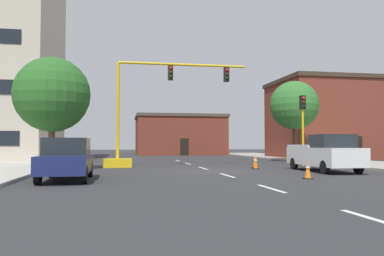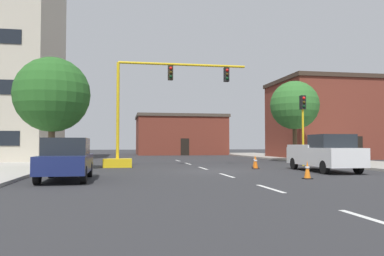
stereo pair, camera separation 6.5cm
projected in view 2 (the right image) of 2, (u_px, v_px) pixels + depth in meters
The scene contains 20 objects.
ground_plane at pixel (212, 171), 21.38m from camera, with size 160.00×160.00×0.00m, color #2D2D30.
sidewalk_left at pixel (19, 164), 27.14m from camera, with size 6.00×56.00×0.14m, color #B2ADA3.
sidewalk_right at pixel (334, 162), 31.37m from camera, with size 6.00×56.00×0.14m, color #9E998E.
lane_stripe_seg_0 at pixel (375, 220), 7.62m from camera, with size 0.16×2.40×0.01m, color silver.
lane_stripe_seg_1 at pixel (270, 188), 13.02m from camera, with size 0.16×2.40×0.01m, color silver.
lane_stripe_seg_2 at pixel (227, 175), 18.43m from camera, with size 0.16×2.40×0.01m, color silver.
lane_stripe_seg_3 at pixel (203, 168), 23.84m from camera, with size 0.16×2.40×0.01m, color silver.
lane_stripe_seg_4 at pixel (188, 164), 29.25m from camera, with size 0.16×2.40×0.01m, color silver.
lane_stripe_seg_5 at pixel (178, 161), 34.66m from camera, with size 0.16×2.40×0.01m, color silver.
building_brick_center at pixel (180, 135), 54.89m from camera, with size 12.23×9.39×5.48m.
building_row_right at pixel (332, 119), 40.54m from camera, with size 11.58×9.10×8.12m.
traffic_signal_gantry at pixel (137, 132), 25.09m from camera, with size 9.37×1.20×6.83m.
traffic_light_pole_right at pixel (303, 114), 26.52m from camera, with size 0.32×0.47×4.80m.
tree_right_mid at pixel (294, 105), 32.16m from camera, with size 4.01×4.01×6.70m.
tree_left_near at pixel (52, 95), 22.10m from camera, with size 4.25×4.25×6.42m.
pickup_truck_white at pixel (324, 153), 21.07m from camera, with size 2.14×5.45×1.99m.
sedan_navy_near_left at pixel (66, 159), 15.98m from camera, with size 1.91×4.52×1.74m.
traffic_cone_roadside_a at pixel (307, 170), 16.62m from camera, with size 0.36×0.36×0.78m.
traffic_cone_roadside_b at pixel (256, 162), 23.20m from camera, with size 0.36×0.36×0.79m.
traffic_cone_roadside_c at pixel (255, 161), 24.66m from camera, with size 0.36×0.36×0.79m.
Camera 2 is at (-4.89, -20.93, 1.50)m, focal length 36.43 mm.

